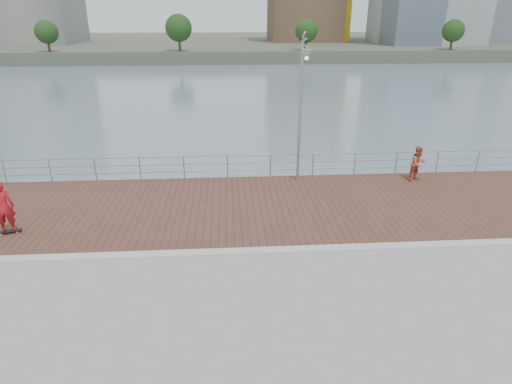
{
  "coord_description": "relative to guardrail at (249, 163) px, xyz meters",
  "views": [
    {
      "loc": [
        -0.96,
        -12.26,
        7.26
      ],
      "look_at": [
        0.0,
        2.0,
        1.3
      ],
      "focal_mm": 30.0,
      "sensor_mm": 36.0,
      "label": 1
    }
  ],
  "objects": [
    {
      "name": "skateboard",
      "position": [
        -8.85,
        -5.16,
        -0.6
      ],
      "size": [
        0.82,
        0.4,
        0.09
      ],
      "rotation": [
        0.0,
        0.0,
        0.26
      ],
      "color": "black",
      "rests_on": "brick_lane"
    },
    {
      "name": "brick_lane",
      "position": [
        -0.0,
        -3.4,
        -0.68
      ],
      "size": [
        40.0,
        6.8,
        0.02
      ],
      "primitive_type": "cube",
      "color": "brown",
      "rests_on": "seawall"
    },
    {
      "name": "guardrail",
      "position": [
        0.0,
        0.0,
        0.0
      ],
      "size": [
        39.06,
        0.06,
        1.13
      ],
      "color": "#8C9EA8",
      "rests_on": "brick_lane"
    },
    {
      "name": "skateboarder",
      "position": [
        -8.85,
        -5.16,
        0.37
      ],
      "size": [
        0.79,
        0.62,
        1.92
      ],
      "primitive_type": "imported",
      "rotation": [
        0.0,
        0.0,
        3.4
      ],
      "color": "#B1171B",
      "rests_on": "skateboard"
    },
    {
      "name": "street_lamp",
      "position": [
        2.27,
        -0.96,
        3.78
      ],
      "size": [
        0.46,
        1.33,
        6.29
      ],
      "color": "gray",
      "rests_on": "brick_lane"
    },
    {
      "name": "bystander",
      "position": [
        7.82,
        -0.98,
        0.15
      ],
      "size": [
        0.97,
        0.86,
        1.65
      ],
      "primitive_type": "imported",
      "rotation": [
        0.0,
        0.0,
        0.35
      ],
      "color": "#C9533B",
      "rests_on": "brick_lane"
    },
    {
      "name": "far_shore",
      "position": [
        -0.0,
        115.5,
        -1.44
      ],
      "size": [
        320.0,
        95.0,
        2.5
      ],
      "primitive_type": "cube",
      "color": "#4C5142",
      "rests_on": "ground"
    },
    {
      "name": "curb",
      "position": [
        -0.0,
        -7.0,
        -0.66
      ],
      "size": [
        40.0,
        0.4,
        0.06
      ],
      "primitive_type": "cube",
      "color": "#B7B5AD",
      "rests_on": "seawall"
    },
    {
      "name": "water",
      "position": [
        -0.0,
        -7.0,
        -2.69
      ],
      "size": [
        400.0,
        400.0,
        0.0
      ],
      "primitive_type": "plane",
      "color": "slate",
      "rests_on": "ground"
    },
    {
      "name": "shoreline_trees",
      "position": [
        19.83,
        70.0,
        3.59
      ],
      "size": [
        169.54,
        5.13,
        6.85
      ],
      "color": "#473323",
      "rests_on": "far_shore"
    }
  ]
}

